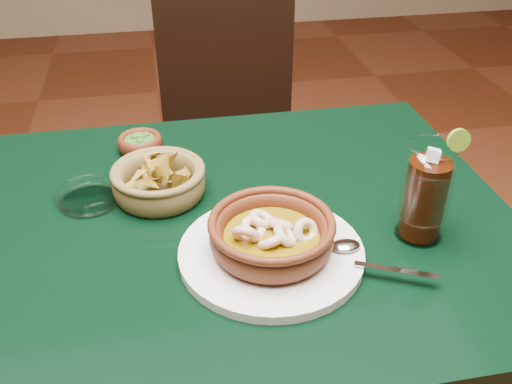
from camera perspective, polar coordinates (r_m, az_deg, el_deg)
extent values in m
cube|color=black|center=(1.02, -8.02, -3.97)|extent=(1.20, 0.80, 0.04)
cylinder|color=black|center=(1.61, 11.72, -5.12)|extent=(0.06, 0.06, 0.71)
cube|color=black|center=(1.71, -2.60, 2.29)|extent=(0.47, 0.47, 0.04)
cylinder|color=black|center=(1.70, -8.39, -7.82)|extent=(0.04, 0.04, 0.46)
cylinder|color=black|center=(1.71, 4.04, -7.25)|extent=(0.04, 0.04, 0.46)
cylinder|color=black|center=(1.99, -7.92, -0.87)|extent=(0.04, 0.04, 0.46)
cylinder|color=black|center=(2.00, 2.61, -0.41)|extent=(0.04, 0.04, 0.46)
cube|color=black|center=(1.78, -3.06, 12.31)|extent=(0.41, 0.07, 0.45)
cylinder|color=silver|center=(0.92, 1.53, -6.11)|extent=(0.30, 0.30, 0.02)
cylinder|color=#491C0D|center=(0.91, 1.54, -5.53)|extent=(0.17, 0.17, 0.01)
torus|color=#491C0D|center=(0.89, 1.56, -4.36)|extent=(0.22, 0.22, 0.04)
torus|color=#491C0D|center=(0.88, 1.58, -3.11)|extent=(0.20, 0.20, 0.01)
cylinder|color=#614C05|center=(0.89, 1.56, -4.43)|extent=(0.15, 0.15, 0.01)
torus|color=beige|center=(0.89, 5.00, -3.97)|extent=(0.05, 0.05, 0.05)
torus|color=beige|center=(0.91, 2.43, -3.27)|extent=(0.05, 0.05, 0.05)
torus|color=beige|center=(0.91, 0.59, -2.72)|extent=(0.06, 0.06, 0.04)
torus|color=beige|center=(0.89, -0.25, -3.66)|extent=(0.06, 0.05, 0.05)
torus|color=beige|center=(0.87, -1.05, -4.27)|extent=(0.05, 0.05, 0.05)
torus|color=beige|center=(0.87, 1.49, -5.04)|extent=(0.05, 0.05, 0.05)
torus|color=beige|center=(0.88, 2.95, -4.38)|extent=(0.05, 0.05, 0.05)
cube|color=silver|center=(0.89, 13.83, -7.60)|extent=(0.12, 0.06, 0.00)
ellipsoid|color=silver|center=(0.92, 8.95, -5.31)|extent=(0.05, 0.03, 0.01)
cylinder|color=brown|center=(1.08, -9.55, -0.11)|extent=(0.15, 0.15, 0.01)
torus|color=brown|center=(1.06, -9.66, 0.96)|extent=(0.20, 0.20, 0.06)
torus|color=brown|center=(1.05, -9.79, 2.10)|extent=(0.17, 0.17, 0.01)
cone|color=#AD8627|center=(1.05, -12.18, 0.29)|extent=(0.06, 0.09, 0.06)
cone|color=#AD8627|center=(1.04, -10.53, 3.00)|extent=(0.05, 0.08, 0.07)
cone|color=#AD8627|center=(1.05, -7.80, 1.25)|extent=(0.06, 0.06, 0.08)
cone|color=#AD8627|center=(1.03, -10.72, 1.36)|extent=(0.05, 0.09, 0.07)
cone|color=#AD8627|center=(1.06, -8.84, 3.00)|extent=(0.08, 0.05, 0.08)
cone|color=#AD8627|center=(1.07, -10.66, 1.66)|extent=(0.04, 0.08, 0.07)
cone|color=#AD8627|center=(1.04, -9.53, 2.61)|extent=(0.08, 0.05, 0.08)
cone|color=#AD8627|center=(1.03, -7.92, 0.96)|extent=(0.05, 0.07, 0.08)
cone|color=#AD8627|center=(1.02, -11.91, 1.63)|extent=(0.07, 0.08, 0.05)
cone|color=#AD8627|center=(1.06, -7.19, 1.46)|extent=(0.04, 0.09, 0.08)
cone|color=#AD8627|center=(1.08, -10.05, 2.25)|extent=(0.08, 0.04, 0.08)
cone|color=#AD8627|center=(1.08, -10.38, 3.83)|extent=(0.09, 0.08, 0.04)
cone|color=#AD8627|center=(1.06, -9.37, 2.07)|extent=(0.05, 0.08, 0.08)
cone|color=#AD8627|center=(1.06, -10.25, 1.26)|extent=(0.07, 0.06, 0.05)
cone|color=#AD8627|center=(1.08, -7.95, 1.73)|extent=(0.08, 0.05, 0.07)
cone|color=#AD8627|center=(1.09, -9.74, 3.79)|extent=(0.09, 0.07, 0.05)
cylinder|color=#491C0D|center=(1.23, -11.43, 4.23)|extent=(0.08, 0.08, 0.01)
torus|color=#491C0D|center=(1.23, -11.50, 4.81)|extent=(0.11, 0.11, 0.04)
cylinder|color=#224B16|center=(1.22, -11.53, 5.02)|extent=(0.06, 0.06, 0.01)
sphere|color=#224B16|center=(1.23, -11.65, 5.44)|extent=(0.02, 0.02, 0.02)
sphere|color=#224B16|center=(1.21, -11.54, 4.97)|extent=(0.02, 0.02, 0.02)
sphere|color=#224B16|center=(1.23, -11.39, 5.42)|extent=(0.02, 0.02, 0.02)
sphere|color=#224B16|center=(1.23, -10.94, 5.60)|extent=(0.02, 0.02, 0.02)
sphere|color=#224B16|center=(1.23, -12.08, 5.36)|extent=(0.02, 0.02, 0.02)
cylinder|color=white|center=(1.00, 15.87, -3.95)|extent=(0.08, 0.08, 0.01)
torus|color=white|center=(0.96, 16.62, 0.02)|extent=(0.17, 0.17, 0.09)
cylinder|color=black|center=(0.96, 16.50, -0.67)|extent=(0.07, 0.07, 0.14)
cube|color=silver|center=(0.95, 16.72, 1.75)|extent=(0.03, 0.03, 0.03)
cube|color=silver|center=(0.93, 16.49, 2.35)|extent=(0.03, 0.02, 0.03)
cube|color=silver|center=(0.92, 16.83, 1.89)|extent=(0.03, 0.03, 0.03)
cube|color=silver|center=(0.94, 16.27, 2.73)|extent=(0.03, 0.02, 0.03)
cube|color=silver|center=(0.93, 17.29, 3.53)|extent=(0.03, 0.03, 0.03)
torus|color=white|center=(0.92, 17.46, 4.42)|extent=(0.08, 0.08, 0.00)
cylinder|color=olive|center=(0.93, 19.61, 4.90)|extent=(0.04, 0.01, 0.04)
cylinder|color=white|center=(1.09, -16.32, -0.78)|extent=(0.11, 0.11, 0.01)
torus|color=white|center=(1.08, -16.43, -0.21)|extent=(0.13, 0.13, 0.03)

